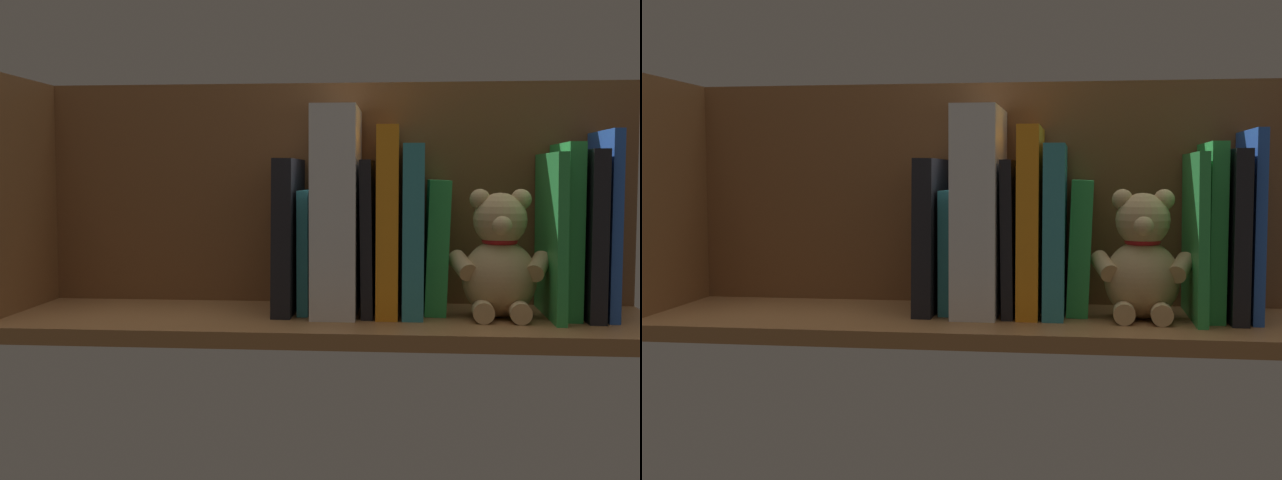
# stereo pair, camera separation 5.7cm
# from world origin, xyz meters

# --- Properties ---
(ground_plane) EXTENTS (0.94, 0.30, 0.02)m
(ground_plane) POSITION_xyz_m (0.00, 0.00, -0.01)
(ground_plane) COLOR brown
(shelf_back_panel) EXTENTS (0.94, 0.02, 0.34)m
(shelf_back_panel) POSITION_xyz_m (0.00, -0.13, 0.17)
(shelf_back_panel) COLOR brown
(shelf_back_panel) RESTS_ON ground_plane
(shelf_side_divider) EXTENTS (0.02, 0.24, 0.34)m
(shelf_side_divider) POSITION_xyz_m (0.45, 0.00, 0.17)
(shelf_side_divider) COLOR brown
(shelf_side_divider) RESTS_ON ground_plane
(book_0) EXTENTS (0.01, 0.16, 0.26)m
(book_0) POSITION_xyz_m (-0.40, -0.03, 0.13)
(book_0) COLOR blue
(book_0) RESTS_ON ground_plane
(book_1) EXTENTS (0.02, 0.18, 0.23)m
(book_1) POSITION_xyz_m (-0.38, -0.03, 0.12)
(book_1) COLOR black
(book_1) RESTS_ON ground_plane
(book_2) EXTENTS (0.02, 0.16, 0.24)m
(book_2) POSITION_xyz_m (-0.35, -0.04, 0.12)
(book_2) COLOR green
(book_2) RESTS_ON ground_plane
(book_3) EXTENTS (0.02, 0.19, 0.23)m
(book_3) POSITION_xyz_m (-0.33, -0.02, 0.12)
(book_3) COLOR green
(book_3) RESTS_ON ground_plane
(teddy_bear) EXTENTS (0.15, 0.12, 0.18)m
(teddy_bear) POSITION_xyz_m (-0.25, -0.00, 0.08)
(teddy_bear) COLOR tan
(teddy_bear) RESTS_ON ground_plane
(book_4) EXTENTS (0.04, 0.13, 0.19)m
(book_4) POSITION_xyz_m (-0.17, -0.05, 0.10)
(book_4) COLOR green
(book_4) RESTS_ON ground_plane
(book_5) EXTENTS (0.03, 0.17, 0.24)m
(book_5) POSITION_xyz_m (-0.13, -0.03, 0.12)
(book_5) COLOR teal
(book_5) RESTS_ON ground_plane
(book_6) EXTENTS (0.03, 0.17, 0.27)m
(book_6) POSITION_xyz_m (-0.10, -0.03, 0.13)
(book_6) COLOR orange
(book_6) RESTS_ON ground_plane
(book_7) EXTENTS (0.02, 0.17, 0.22)m
(book_7) POSITION_xyz_m (-0.07, -0.03, 0.11)
(book_7) COLOR black
(book_7) RESTS_ON ground_plane
(dictionary_thick_white) EXTENTS (0.06, 0.18, 0.30)m
(dictionary_thick_white) POSITION_xyz_m (-0.02, -0.02, 0.15)
(dictionary_thick_white) COLOR silver
(dictionary_thick_white) RESTS_ON ground_plane
(book_8) EXTENTS (0.02, 0.15, 0.18)m
(book_8) POSITION_xyz_m (0.02, -0.04, 0.09)
(book_8) COLOR teal
(book_8) RESTS_ON ground_plane
(book_9) EXTENTS (0.03, 0.17, 0.22)m
(book_9) POSITION_xyz_m (0.05, -0.03, 0.11)
(book_9) COLOR black
(book_9) RESTS_ON ground_plane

